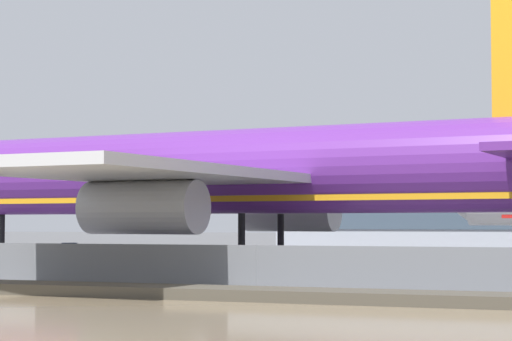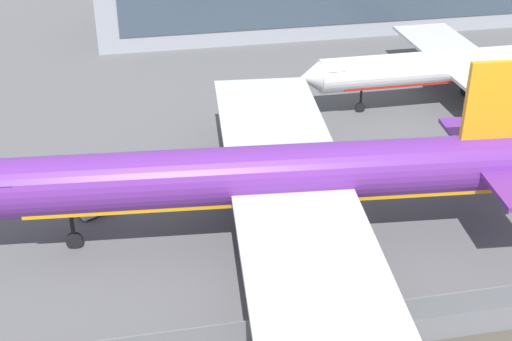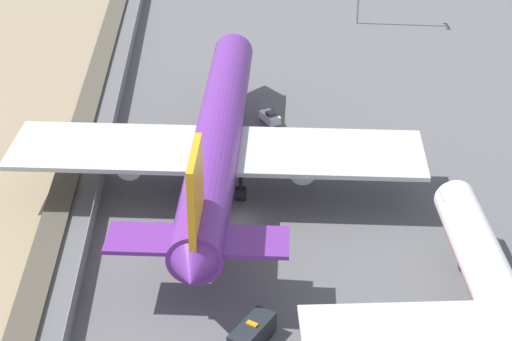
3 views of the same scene
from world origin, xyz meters
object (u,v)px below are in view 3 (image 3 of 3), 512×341
at_px(passenger_jet_white_red, 507,319).
at_px(baggage_tug, 270,117).
at_px(ops_van, 251,334).
at_px(cargo_jet_purple, 218,140).

height_order(passenger_jet_white_red, baggage_tug, passenger_jet_white_red).
xyz_separation_m(passenger_jet_white_red, ops_van, (-3.18, -21.87, -3.75)).
xyz_separation_m(cargo_jet_purple, baggage_tug, (-15.94, 6.93, -5.50)).
bearing_deg(passenger_jet_white_red, ops_van, -98.28).
distance_m(passenger_jet_white_red, ops_van, 22.41).
bearing_deg(passenger_jet_white_red, baggage_tug, -159.04).
height_order(baggage_tug, ops_van, ops_van).
distance_m(cargo_jet_purple, baggage_tug, 18.23).
distance_m(baggage_tug, ops_van, 43.61).
bearing_deg(ops_van, cargo_jet_purple, -173.93).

